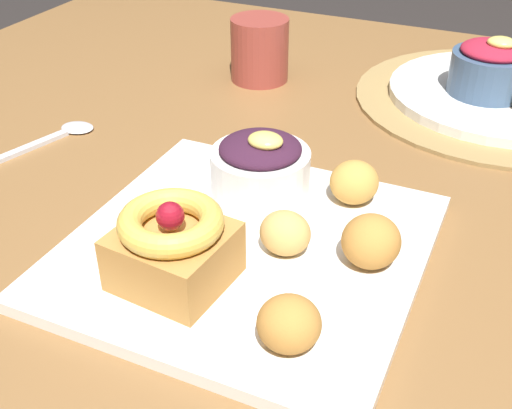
# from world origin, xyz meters

# --- Properties ---
(dining_table) EXTENTS (1.26, 1.13, 0.73)m
(dining_table) POSITION_xyz_m (0.00, 0.00, 0.64)
(dining_table) COLOR brown
(dining_table) RESTS_ON ground_plane
(woven_placemat) EXTENTS (0.37, 0.37, 0.00)m
(woven_placemat) POSITION_xyz_m (0.17, 0.30, 0.73)
(woven_placemat) COLOR #997A47
(woven_placemat) RESTS_ON dining_table
(front_plate) EXTENTS (0.29, 0.29, 0.01)m
(front_plate) POSITION_xyz_m (0.01, -0.12, 0.74)
(front_plate) COLOR white
(front_plate) RESTS_ON dining_table
(cake_slice) EXTENTS (0.09, 0.09, 0.07)m
(cake_slice) POSITION_xyz_m (-0.03, -0.19, 0.78)
(cake_slice) COLOR #B77F3D
(cake_slice) RESTS_ON front_plate
(berry_ramekin) EXTENTS (0.10, 0.10, 0.07)m
(berry_ramekin) POSITION_xyz_m (-0.02, -0.04, 0.77)
(berry_ramekin) COLOR white
(berry_ramekin) RESTS_ON front_plate
(fritter_front) EXTENTS (0.05, 0.05, 0.04)m
(fritter_front) POSITION_xyz_m (0.08, -0.22, 0.76)
(fritter_front) COLOR #BC7F38
(fritter_front) RESTS_ON front_plate
(fritter_middle) EXTENTS (0.05, 0.05, 0.04)m
(fritter_middle) POSITION_xyz_m (0.07, -0.02, 0.76)
(fritter_middle) COLOR gold
(fritter_middle) RESTS_ON front_plate
(fritter_back) EXTENTS (0.05, 0.05, 0.04)m
(fritter_back) POSITION_xyz_m (0.11, -0.11, 0.76)
(fritter_back) COLOR #BC7F38
(fritter_back) RESTS_ON front_plate
(fritter_extra) EXTENTS (0.04, 0.04, 0.04)m
(fritter_extra) POSITION_xyz_m (0.04, -0.12, 0.76)
(fritter_extra) COLOR tan
(fritter_extra) RESTS_ON front_plate
(back_plate) EXTENTS (0.28, 0.28, 0.01)m
(back_plate) POSITION_xyz_m (0.17, 0.30, 0.74)
(back_plate) COLOR white
(back_plate) RESTS_ON woven_placemat
(back_ramekin) EXTENTS (0.10, 0.10, 0.07)m
(back_ramekin) POSITION_xyz_m (0.15, 0.28, 0.78)
(back_ramekin) COLOR #3D5675
(back_ramekin) RESTS_ON back_plate
(spoon) EXTENTS (0.06, 0.12, 0.00)m
(spoon) POSITION_xyz_m (-0.29, -0.01, 0.73)
(spoon) COLOR silver
(spoon) RESTS_ON dining_table
(coffee_mug) EXTENTS (0.08, 0.08, 0.08)m
(coffee_mug) POSITION_xyz_m (-0.15, 0.24, 0.77)
(coffee_mug) COLOR #993D33
(coffee_mug) RESTS_ON dining_table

